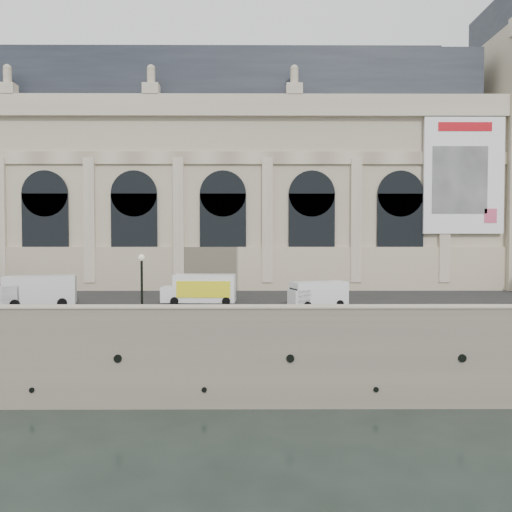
{
  "coord_description": "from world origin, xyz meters",
  "views": [
    {
      "loc": [
        -0.56,
        -34.42,
        11.94
      ],
      "look_at": [
        -0.28,
        22.0,
        9.97
      ],
      "focal_mm": 35.0,
      "sensor_mm": 36.0,
      "label": 1
    }
  ],
  "objects_px": {
    "van_b": "(36,291)",
    "van_c": "(316,294)",
    "lamp_left": "(142,287)",
    "box_truck": "(201,289)"
  },
  "relations": [
    {
      "from": "van_b",
      "to": "van_c",
      "type": "height_order",
      "value": "van_b"
    },
    {
      "from": "van_c",
      "to": "lamp_left",
      "type": "xyz_separation_m",
      "value": [
        -13.54,
        -6.37,
        1.25
      ]
    },
    {
      "from": "van_c",
      "to": "lamp_left",
      "type": "distance_m",
      "value": 15.02
    },
    {
      "from": "van_b",
      "to": "box_truck",
      "type": "xyz_separation_m",
      "value": [
        14.12,
        1.93,
        -0.03
      ]
    },
    {
      "from": "lamp_left",
      "to": "box_truck",
      "type": "bearing_deg",
      "value": 69.06
    },
    {
      "from": "van_b",
      "to": "box_truck",
      "type": "distance_m",
      "value": 14.25
    },
    {
      "from": "van_b",
      "to": "van_c",
      "type": "bearing_deg",
      "value": -1.17
    },
    {
      "from": "van_c",
      "to": "box_truck",
      "type": "height_order",
      "value": "box_truck"
    },
    {
      "from": "van_c",
      "to": "lamp_left",
      "type": "relative_size",
      "value": 1.11
    },
    {
      "from": "box_truck",
      "to": "van_b",
      "type": "bearing_deg",
      "value": -172.21
    }
  ]
}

